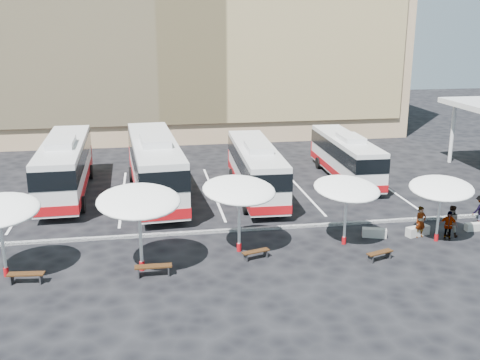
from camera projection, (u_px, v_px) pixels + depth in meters
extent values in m
plane|color=black|center=(231.00, 235.00, 30.28)|extent=(120.00, 120.00, 0.00)
cube|color=tan|center=(184.00, 6.00, 57.19)|extent=(42.00, 18.00, 25.00)
cube|color=tan|center=(191.00, 10.00, 48.70)|extent=(40.00, 0.30, 20.00)
cylinder|color=silver|center=(452.00, 133.00, 45.10)|extent=(0.30, 0.30, 4.80)
cube|color=black|center=(230.00, 230.00, 30.73)|extent=(34.00, 0.25, 0.15)
cube|color=white|center=(28.00, 201.00, 35.97)|extent=(0.15, 12.00, 0.01)
cube|color=white|center=(123.00, 196.00, 36.92)|extent=(0.15, 12.00, 0.01)
cube|color=white|center=(213.00, 192.00, 37.86)|extent=(0.15, 12.00, 0.01)
cube|color=white|center=(299.00, 188.00, 38.81)|extent=(0.15, 12.00, 0.01)
cube|color=white|center=(381.00, 184.00, 39.76)|extent=(0.15, 12.00, 0.01)
cube|color=silver|center=(65.00, 165.00, 36.87)|extent=(2.85, 12.31, 3.06)
cube|color=black|center=(64.00, 156.00, 36.70)|extent=(2.91, 12.37, 1.12)
cube|color=#A00B10|center=(66.00, 181.00, 37.18)|extent=(2.91, 12.37, 0.56)
cube|color=#A00B10|center=(74.00, 155.00, 42.86)|extent=(2.62, 0.27, 1.43)
cube|color=silver|center=(61.00, 142.00, 35.43)|extent=(1.71, 3.10, 0.41)
cylinder|color=black|center=(54.00, 174.00, 40.42)|extent=(0.38, 1.03, 1.02)
cylinder|color=black|center=(90.00, 172.00, 40.88)|extent=(0.38, 1.03, 1.02)
cylinder|color=black|center=(37.00, 207.00, 33.19)|extent=(0.38, 1.03, 1.02)
cylinder|color=black|center=(82.00, 205.00, 33.65)|extent=(0.38, 1.03, 1.02)
cube|color=silver|center=(155.00, 165.00, 36.39)|extent=(3.58, 13.22, 3.27)
cube|color=black|center=(154.00, 155.00, 36.22)|extent=(3.65, 13.28, 1.20)
cube|color=#A00B10|center=(156.00, 183.00, 36.72)|extent=(3.65, 13.28, 0.60)
cube|color=#A00B10|center=(148.00, 154.00, 42.73)|extent=(2.80, 0.40, 1.52)
cube|color=silver|center=(155.00, 140.00, 34.87)|extent=(1.95, 3.37, 0.44)
cylinder|color=black|center=(132.00, 174.00, 40.09)|extent=(0.45, 1.11, 1.09)
cylinder|color=black|center=(170.00, 172.00, 40.69)|extent=(0.45, 1.11, 1.09)
cylinder|color=black|center=(139.00, 211.00, 32.45)|extent=(0.45, 1.11, 1.09)
cylinder|color=black|center=(186.00, 207.00, 33.05)|extent=(0.45, 1.11, 1.09)
cube|color=silver|center=(256.00, 168.00, 36.81)|extent=(2.75, 11.38, 2.82)
cube|color=black|center=(256.00, 159.00, 36.65)|extent=(2.81, 11.43, 1.04)
cube|color=#A00B10|center=(256.00, 183.00, 37.09)|extent=(2.81, 11.43, 0.52)
cube|color=#A00B10|center=(244.00, 158.00, 42.39)|extent=(2.42, 0.27, 1.32)
cube|color=silver|center=(258.00, 147.00, 35.47)|extent=(1.61, 2.88, 0.38)
cylinder|color=black|center=(232.00, 175.00, 40.18)|extent=(0.36, 0.95, 0.94)
cylinder|color=black|center=(265.00, 174.00, 40.47)|extent=(0.36, 0.95, 0.94)
cylinder|color=black|center=(246.00, 206.00, 33.45)|extent=(0.36, 0.95, 0.94)
cylinder|color=black|center=(285.00, 205.00, 33.74)|extent=(0.36, 0.95, 0.94)
cube|color=silver|center=(346.00, 156.00, 40.59)|extent=(2.44, 10.61, 2.64)
cube|color=black|center=(346.00, 149.00, 40.44)|extent=(2.49, 10.66, 0.97)
cube|color=#A00B10|center=(345.00, 169.00, 40.85)|extent=(2.49, 10.66, 0.48)
cube|color=#A00B10|center=(324.00, 149.00, 45.80)|extent=(2.26, 0.23, 1.23)
cube|color=silver|center=(351.00, 138.00, 39.34)|extent=(1.47, 2.67, 0.35)
cylinder|color=black|center=(319.00, 163.00, 43.72)|extent=(0.33, 0.89, 0.88)
cylinder|color=black|center=(346.00, 162.00, 44.02)|extent=(0.33, 0.89, 0.88)
cylinder|color=black|center=(346.00, 187.00, 37.44)|extent=(0.33, 0.89, 0.88)
cylinder|color=black|center=(377.00, 186.00, 37.74)|extent=(0.33, 0.89, 0.88)
cylinder|color=silver|center=(3.00, 244.00, 24.99)|extent=(0.15, 0.15, 3.12)
cylinder|color=#A00B10|center=(6.00, 272.00, 25.36)|extent=(0.24, 0.24, 0.42)
cylinder|color=silver|center=(140.00, 237.00, 25.58)|extent=(0.18, 0.18, 3.33)
cylinder|color=#A00B10|center=(142.00, 266.00, 25.98)|extent=(0.28, 0.28, 0.44)
ellipsoid|color=white|center=(139.00, 201.00, 25.11)|extent=(4.28, 4.32, 1.14)
cylinder|color=silver|center=(239.00, 221.00, 27.74)|extent=(0.19, 0.19, 3.16)
cylinder|color=#A00B10|center=(239.00, 247.00, 28.12)|extent=(0.29, 0.29, 0.42)
ellipsoid|color=white|center=(239.00, 190.00, 27.29)|extent=(4.52, 4.55, 1.08)
cylinder|color=silver|center=(345.00, 217.00, 28.66)|extent=(0.17, 0.17, 2.95)
cylinder|color=#A00B10|center=(344.00, 240.00, 29.02)|extent=(0.26, 0.26, 0.39)
ellipsoid|color=white|center=(347.00, 189.00, 28.25)|extent=(4.06, 4.09, 1.01)
cylinder|color=silver|center=(439.00, 215.00, 29.11)|extent=(0.18, 0.18, 2.85)
cylinder|color=#A00B10|center=(436.00, 237.00, 29.45)|extent=(0.28, 0.28, 0.38)
ellipsoid|color=white|center=(441.00, 188.00, 28.71)|extent=(4.27, 4.30, 0.98)
cube|color=black|center=(26.00, 274.00, 24.60)|extent=(1.62, 0.58, 0.06)
cube|color=black|center=(12.00, 279.00, 24.63)|extent=(0.10, 0.41, 0.42)
cube|color=black|center=(41.00, 279.00, 24.71)|extent=(0.10, 0.41, 0.42)
cube|color=black|center=(153.00, 266.00, 25.30)|extent=(1.68, 0.46, 0.07)
cube|color=black|center=(139.00, 272.00, 25.27)|extent=(0.07, 0.42, 0.45)
cube|color=black|center=(168.00, 270.00, 25.48)|extent=(0.07, 0.42, 0.45)
cube|color=black|center=(256.00, 251.00, 27.15)|extent=(1.42, 0.76, 0.06)
cube|color=black|center=(246.00, 257.00, 26.97)|extent=(0.16, 0.35, 0.37)
cube|color=black|center=(266.00, 253.00, 27.44)|extent=(0.16, 0.35, 0.37)
cube|color=black|center=(380.00, 252.00, 27.01)|extent=(1.44, 0.81, 0.06)
cube|color=black|center=(371.00, 259.00, 26.81)|extent=(0.17, 0.35, 0.37)
cube|color=black|center=(388.00, 254.00, 27.32)|extent=(0.17, 0.35, 0.37)
cube|color=gray|center=(374.00, 233.00, 29.94)|extent=(1.33, 0.80, 0.47)
cube|color=gray|center=(418.00, 231.00, 30.16)|extent=(1.41, 0.81, 0.50)
cube|color=gray|center=(475.00, 227.00, 30.89)|extent=(1.13, 0.39, 0.42)
imported|color=black|center=(420.00, 222.00, 29.78)|extent=(0.68, 0.50, 1.71)
imported|color=black|center=(452.00, 221.00, 29.87)|extent=(1.05, 0.98, 1.73)
imported|color=black|center=(448.00, 225.00, 29.45)|extent=(1.01, 0.74, 1.58)
imported|color=black|center=(480.00, 209.00, 31.87)|extent=(1.19, 0.88, 1.65)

